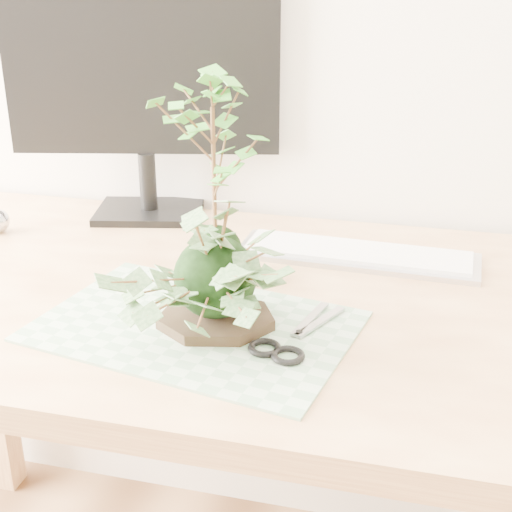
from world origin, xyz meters
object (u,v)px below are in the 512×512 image
(maple_kokedama, at_px, (213,122))
(keyboard, at_px, (357,254))
(desk, at_px, (278,347))
(ivy_kokedama, at_px, (214,241))
(monitor, at_px, (143,82))

(maple_kokedama, height_order, keyboard, maple_kokedama)
(desk, xyz_separation_m, ivy_kokedama, (-0.06, -0.12, 0.21))
(ivy_kokedama, xyz_separation_m, maple_kokedama, (-0.05, 0.16, 0.12))
(desk, xyz_separation_m, maple_kokedama, (-0.11, 0.04, 0.33))
(maple_kokedama, bearing_deg, monitor, 129.73)
(desk, distance_m, maple_kokedama, 0.35)
(desk, bearing_deg, keyboard, 60.67)
(keyboard, bearing_deg, monitor, 165.70)
(desk, relative_size, keyboard, 3.96)
(maple_kokedama, xyz_separation_m, monitor, (-0.21, 0.25, 0.01))
(monitor, bearing_deg, maple_kokedama, -62.82)
(desk, distance_m, keyboard, 0.22)
(ivy_kokedama, height_order, monitor, monitor)
(ivy_kokedama, height_order, maple_kokedama, maple_kokedama)
(keyboard, relative_size, monitor, 0.81)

